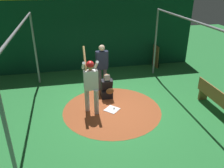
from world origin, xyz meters
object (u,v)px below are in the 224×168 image
(batter, at_px, (91,82))
(catcher, at_px, (107,88))
(home_plate, at_px, (112,109))
(umpire, at_px, (102,65))
(baseball_0, at_px, (114,108))
(bench, at_px, (218,100))
(bat_rack, at_px, (155,56))

(batter, xyz_separation_m, catcher, (-0.86, 0.67, -0.71))
(home_plate, distance_m, umpire, 1.87)
(home_plate, height_order, baseball_0, baseball_0)
(umpire, bearing_deg, bench, 54.17)
(home_plate, height_order, catcher, catcher)
(home_plate, relative_size, baseball_0, 5.68)
(batter, height_order, catcher, batter)
(bat_rack, bearing_deg, catcher, -45.86)
(batter, relative_size, umpire, 1.18)
(home_plate, relative_size, bench, 0.21)
(home_plate, relative_size, catcher, 0.45)
(bat_rack, xyz_separation_m, bench, (4.56, 0.36, -0.04))
(umpire, relative_size, bat_rack, 1.71)
(umpire, distance_m, bat_rack, 3.72)
(batter, height_order, bat_rack, batter)
(home_plate, xyz_separation_m, bat_rack, (-3.73, 2.93, 0.48))
(home_plate, bearing_deg, batter, -92.04)
(home_plate, xyz_separation_m, batter, (-0.02, -0.67, 1.06))
(home_plate, xyz_separation_m, baseball_0, (-0.02, 0.07, 0.03))
(bench, bearing_deg, catcher, -117.54)
(umpire, distance_m, bench, 4.16)
(home_plate, bearing_deg, bench, 75.77)
(batter, xyz_separation_m, umpire, (-1.55, 0.62, -0.06))
(batter, bearing_deg, baseball_0, 89.91)
(batter, xyz_separation_m, bat_rack, (-3.71, 3.60, -0.59))
(catcher, xyz_separation_m, bench, (1.72, 3.29, 0.09))
(catcher, height_order, baseball_0, catcher)
(umpire, xyz_separation_m, bench, (2.41, 3.34, -0.56))
(bat_rack, bearing_deg, bench, 4.47)
(umpire, bearing_deg, baseball_0, 4.36)
(catcher, bearing_deg, home_plate, 0.11)
(bat_rack, bearing_deg, baseball_0, -37.68)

